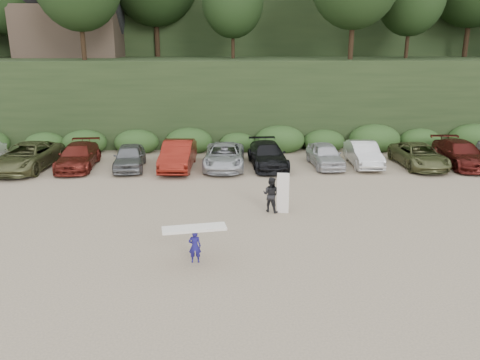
{
  "coord_description": "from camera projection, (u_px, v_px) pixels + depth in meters",
  "views": [
    {
      "loc": [
        0.28,
        -16.98,
        7.22
      ],
      "look_at": [
        1.04,
        3.0,
        1.3
      ],
      "focal_mm": 35.0,
      "sensor_mm": 36.0,
      "label": 1
    }
  ],
  "objects": [
    {
      "name": "ground",
      "position": [
        216.0,
        234.0,
        18.31
      ],
      "size": [
        120.0,
        120.0,
        0.0
      ],
      "primitive_type": "plane",
      "color": "tan",
      "rests_on": "ground"
    },
    {
      "name": "adult_surfer",
      "position": [
        272.0,
        194.0,
        20.47
      ],
      "size": [
        1.25,
        0.9,
        1.86
      ],
      "color": "black",
      "rests_on": "ground"
    },
    {
      "name": "child_surfer",
      "position": [
        195.0,
        238.0,
        15.71
      ],
      "size": [
        2.2,
        0.94,
        1.28
      ],
      "color": "navy",
      "rests_on": "ground"
    },
    {
      "name": "hillside_backdrop",
      "position": [
        216.0,
        3.0,
        49.54
      ],
      "size": [
        90.0,
        41.5,
        28.0
      ],
      "color": "black",
      "rests_on": "ground"
    },
    {
      "name": "parked_cars",
      "position": [
        244.0,
        155.0,
        27.76
      ],
      "size": [
        39.29,
        5.77,
        1.64
      ],
      "color": "silver",
      "rests_on": "ground"
    }
  ]
}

